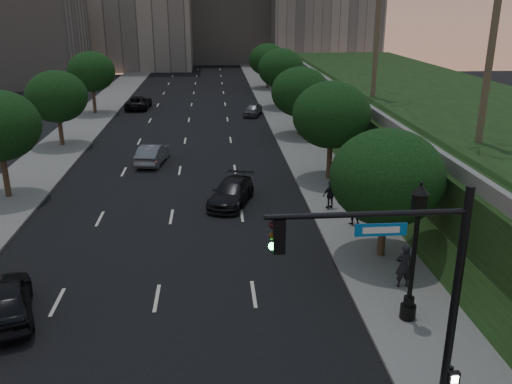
{
  "coord_description": "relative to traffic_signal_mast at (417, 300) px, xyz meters",
  "views": [
    {
      "loc": [
        2.5,
        -14.83,
        11.49
      ],
      "look_at": [
        4.31,
        7.66,
        3.6
      ],
      "focal_mm": 38.0,
      "sensor_mm": 36.0,
      "label": 1
    }
  ],
  "objects": [
    {
      "name": "parapet_wall",
      "position": [
        5.45,
        30.02,
        0.68
      ],
      "size": [
        0.35,
        90.0,
        0.7
      ],
      "primitive_type": "cube",
      "color": "slate",
      "rests_on": "embankment"
    },
    {
      "name": "street_lamp",
      "position": [
        1.64,
        4.55,
        -1.04
      ],
      "size": [
        0.64,
        0.64,
        5.62
      ],
      "color": "black",
      "rests_on": "ground"
    },
    {
      "name": "sidewalk_right",
      "position": [
        2.2,
        32.02,
        -3.6
      ],
      "size": [
        4.5,
        140.0,
        0.15
      ],
      "primitive_type": "cube",
      "color": "slate",
      "rests_on": "ground"
    },
    {
      "name": "sedan_near_right",
      "position": [
        -4.57,
        17.93,
        -2.96
      ],
      "size": [
        3.36,
        5.28,
        1.42
      ],
      "primitive_type": "imported",
      "rotation": [
        0.0,
        0.0,
        -0.3
      ],
      "color": "black",
      "rests_on": "ground"
    },
    {
      "name": "pedestrian_a",
      "position": [
        2.25,
        6.94,
        -2.56
      ],
      "size": [
        0.7,
        0.46,
        1.93
      ],
      "primitive_type": "imported",
      "rotation": [
        0.0,
        0.0,
        3.14
      ],
      "color": "black",
      "rests_on": "sidewalk_right"
    },
    {
      "name": "tree_left_d",
      "position": [
        -18.35,
        47.02,
        0.9
      ],
      "size": [
        5.0,
        5.0,
        6.71
      ],
      "color": "#38281C",
      "rests_on": "ground"
    },
    {
      "name": "sedan_far_right",
      "position": [
        -1.25,
        44.81,
        -3.01
      ],
      "size": [
        2.59,
        4.15,
        1.32
      ],
      "primitive_type": "imported",
      "rotation": [
        0.0,
        0.0,
        -0.29
      ],
      "color": "#4B4D52",
      "rests_on": "ground"
    },
    {
      "name": "sedan_near_left",
      "position": [
        -13.63,
        6.01,
        -2.86
      ],
      "size": [
        3.32,
        5.15,
        1.63
      ],
      "primitive_type": "imported",
      "rotation": [
        0.0,
        0.0,
        3.46
      ],
      "color": "black",
      "rests_on": "ground"
    },
    {
      "name": "pedestrian_c",
      "position": [
        1.13,
        16.3,
        -2.69
      ],
      "size": [
        1.05,
        0.71,
        1.66
      ],
      "primitive_type": "imported",
      "rotation": [
        0.0,
        0.0,
        3.49
      ],
      "color": "black",
      "rests_on": "sidewalk_right"
    },
    {
      "name": "tree_left_c",
      "position": [
        -18.35,
        33.02,
        0.53
      ],
      "size": [
        5.0,
        5.0,
        6.34
      ],
      "color": "#38281C",
      "rests_on": "ground"
    },
    {
      "name": "ground",
      "position": [
        -8.05,
        2.02,
        -3.67
      ],
      "size": [
        160.0,
        160.0,
        0.0
      ],
      "primitive_type": "plane",
      "color": "black",
      "rests_on": "ground"
    },
    {
      "name": "pedestrian_b",
      "position": [
        1.87,
        13.9,
        -2.76
      ],
      "size": [
        0.77,
        0.62,
        1.53
      ],
      "primitive_type": "imported",
      "rotation": [
        0.0,
        0.0,
        3.2
      ],
      "color": "black",
      "rests_on": "sidewalk_right"
    },
    {
      "name": "tree_right_c",
      "position": [
        2.25,
        35.02,
        0.35
      ],
      "size": [
        5.2,
        5.2,
        6.24
      ],
      "color": "#38281C",
      "rests_on": "ground"
    },
    {
      "name": "traffic_signal_mast",
      "position": [
        0.0,
        0.0,
        0.0
      ],
      "size": [
        5.68,
        0.56,
        7.0
      ],
      "color": "black",
      "rests_on": "ground"
    },
    {
      "name": "road_surface",
      "position": [
        -8.05,
        32.02,
        -3.66
      ],
      "size": [
        16.0,
        140.0,
        0.02
      ],
      "primitive_type": "cube",
      "color": "black",
      "rests_on": "ground"
    },
    {
      "name": "tree_right_e",
      "position": [
        2.25,
        64.02,
        0.35
      ],
      "size": [
        5.2,
        5.2,
        6.24
      ],
      "color": "#38281C",
      "rests_on": "ground"
    },
    {
      "name": "office_block_filler",
      "position": [
        -34.05,
        72.02,
        3.33
      ],
      "size": [
        18.0,
        16.0,
        14.0
      ],
      "primitive_type": "cube",
      "color": "gray",
      "rests_on": "ground"
    },
    {
      "name": "embankment",
      "position": [
        13.95,
        30.02,
        -1.67
      ],
      "size": [
        18.0,
        90.0,
        4.0
      ],
      "primitive_type": "cube",
      "color": "black",
      "rests_on": "ground"
    },
    {
      "name": "tree_right_b",
      "position": [
        2.25,
        22.02,
        0.84
      ],
      "size": [
        5.2,
        5.2,
        6.74
      ],
      "color": "#38281C",
      "rests_on": "ground"
    },
    {
      "name": "sidewalk_left",
      "position": [
        -18.3,
        32.02,
        -3.6
      ],
      "size": [
        4.5,
        140.0,
        0.15
      ],
      "primitive_type": "cube",
      "color": "slate",
      "rests_on": "ground"
    },
    {
      "name": "sedan_far_left",
      "position": [
        -14.01,
        49.91,
        -2.94
      ],
      "size": [
        2.71,
        5.39,
        1.46
      ],
      "primitive_type": "imported",
      "rotation": [
        0.0,
        0.0,
        3.09
      ],
      "color": "black",
      "rests_on": "ground"
    },
    {
      "name": "tree_right_d",
      "position": [
        2.25,
        49.02,
        0.84
      ],
      "size": [
        5.2,
        5.2,
        6.74
      ],
      "color": "#38281C",
      "rests_on": "ground"
    },
    {
      "name": "sedan_mid_left",
      "position": [
        -10.16,
        27.11,
        -2.92
      ],
      "size": [
        2.3,
        4.76,
        1.5
      ],
      "primitive_type": "imported",
      "rotation": [
        0.0,
        0.0,
        2.98
      ],
      "color": "slate",
      "rests_on": "ground"
    },
    {
      "name": "tree_right_a",
      "position": [
        2.25,
        10.02,
        0.35
      ],
      "size": [
        5.2,
        5.2,
        6.24
      ],
      "color": "#38281C",
      "rests_on": "ground"
    }
  ]
}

